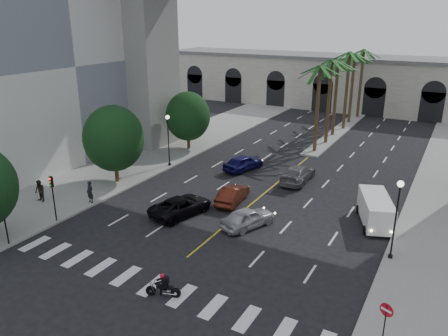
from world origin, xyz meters
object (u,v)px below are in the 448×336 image
(car_a, at_px, (248,218))
(pedestrian_a, at_px, (90,192))
(do_not_enter_sign, at_px, (385,318))
(motorcycle_rider, at_px, (164,286))
(traffic_signal_near, at_px, (3,211))
(traffic_signal_far, at_px, (53,191))
(car_e, at_px, (243,163))
(lamp_post_left_far, at_px, (168,136))
(car_d, at_px, (298,174))
(pedestrian_b, at_px, (40,191))
(car_b, at_px, (233,195))
(car_c, at_px, (181,206))
(lamp_post_right, at_px, (396,213))
(cargo_van, at_px, (376,209))

(car_a, bearing_deg, pedestrian_a, 33.29)
(do_not_enter_sign, bearing_deg, motorcycle_rider, -150.80)
(traffic_signal_near, xyz_separation_m, car_a, (12.80, 10.27, -1.78))
(motorcycle_rider, bearing_deg, traffic_signal_far, 144.01)
(car_e, bearing_deg, motorcycle_rider, 120.13)
(lamp_post_left_far, height_order, car_d, lamp_post_left_far)
(car_d, distance_m, pedestrian_b, 22.43)
(car_b, height_order, car_c, car_c)
(lamp_post_right, height_order, do_not_enter_sign, lamp_post_right)
(traffic_signal_far, distance_m, car_d, 21.19)
(car_b, bearing_deg, lamp_post_left_far, -32.61)
(lamp_post_right, relative_size, cargo_van, 1.00)
(traffic_signal_far, height_order, pedestrian_b, traffic_signal_far)
(car_b, distance_m, pedestrian_a, 11.61)
(traffic_signal_far, bearing_deg, pedestrian_b, 154.64)
(traffic_signal_near, relative_size, car_b, 0.85)
(traffic_signal_near, relative_size, car_e, 0.80)
(traffic_signal_near, relative_size, pedestrian_b, 2.00)
(pedestrian_a, bearing_deg, car_c, 20.20)
(motorcycle_rider, height_order, do_not_enter_sign, do_not_enter_sign)
(motorcycle_rider, xyz_separation_m, car_d, (0.30, 20.32, 0.12))
(traffic_signal_far, distance_m, car_c, 9.46)
(pedestrian_a, height_order, pedestrian_b, pedestrian_a)
(traffic_signal_far, relative_size, car_a, 0.85)
(car_a, bearing_deg, cargo_van, -126.51)
(car_d, relative_size, do_not_enter_sign, 1.97)
(car_d, relative_size, cargo_van, 0.99)
(motorcycle_rider, relative_size, car_c, 0.37)
(car_b, xyz_separation_m, car_d, (3.00, 7.22, 0.06))
(cargo_van, bearing_deg, traffic_signal_far, -172.45)
(lamp_post_right, height_order, pedestrian_a, lamp_post_right)
(car_c, relative_size, car_e, 1.13)
(car_d, relative_size, pedestrian_a, 2.91)
(pedestrian_a, bearing_deg, motorcycle_rider, -23.85)
(car_c, height_order, cargo_van, cargo_van)
(lamp_post_left_far, distance_m, traffic_signal_far, 14.52)
(car_a, distance_m, car_b, 4.47)
(pedestrian_a, bearing_deg, lamp_post_right, 12.73)
(car_d, bearing_deg, motorcycle_rider, 87.96)
(lamp_post_left_far, relative_size, car_d, 1.01)
(car_c, height_order, car_d, car_d)
(lamp_post_right, bearing_deg, car_b, 166.56)
(car_c, bearing_deg, car_b, -106.97)
(lamp_post_right, xyz_separation_m, car_d, (-9.90, 10.30, -2.45))
(car_e, bearing_deg, car_c, 107.20)
(lamp_post_right, distance_m, cargo_van, 5.41)
(traffic_signal_far, xyz_separation_m, car_a, (12.80, 6.27, -1.78))
(lamp_post_left_far, height_order, motorcycle_rider, lamp_post_left_far)
(traffic_signal_far, height_order, pedestrian_a, traffic_signal_far)
(car_b, bearing_deg, car_d, -118.76)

